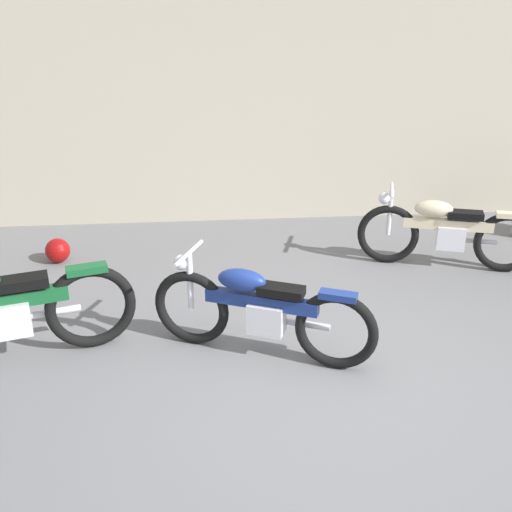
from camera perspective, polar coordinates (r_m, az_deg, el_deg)
The scene contains 5 objects.
ground_plane at distance 5.05m, azimuth 6.45°, elevation -12.00°, with size 40.00×40.00×0.00m, color slate.
building_wall at distance 8.26m, azimuth 1.40°, elevation 14.82°, with size 18.00×0.30×3.35m, color #B2A893.
helmet at distance 7.48m, azimuth -17.82°, elevation 0.49°, with size 0.28×0.28×0.28m, color maroon.
motorcycle_blue at distance 5.22m, azimuth 0.32°, elevation -5.03°, with size 1.85×0.94×0.89m.
motorcycle_cream at distance 7.21m, azimuth 17.05°, elevation 2.17°, with size 1.91×0.77×0.88m.
Camera 1 is at (-0.91, -4.02, 2.92)m, focal length 43.39 mm.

